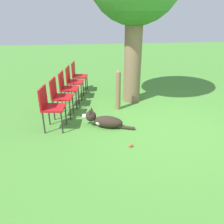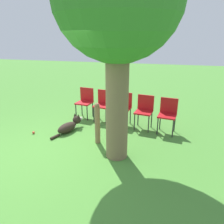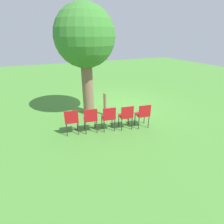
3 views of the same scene
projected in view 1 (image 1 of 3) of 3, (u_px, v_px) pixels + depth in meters
The scene contains 9 objects.
ground_plane at pixel (154, 122), 4.85m from camera, with size 30.00×30.00×0.00m, color #478433.
dog at pixel (104, 121), 4.59m from camera, with size 1.07×0.51×0.41m.
fence_post at pixel (118, 90), 5.34m from camera, with size 0.12×0.12×0.99m.
red_chair_0 at pixel (50, 105), 4.35m from camera, with size 0.48×0.50×0.90m.
red_chair_1 at pixel (59, 95), 4.92m from camera, with size 0.48×0.50×0.90m.
red_chair_2 at pixel (66, 86), 5.49m from camera, with size 0.48×0.50×0.90m.
red_chair_3 at pixel (72, 80), 6.06m from camera, with size 0.48×0.50×0.90m.
red_chair_4 at pixel (77, 74), 6.63m from camera, with size 0.48×0.50×0.90m.
tennis_ball at pixel (131, 145), 3.92m from camera, with size 0.07×0.07×0.07m.
Camera 1 is at (-1.54, -4.17, 2.16)m, focal length 35.00 mm.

